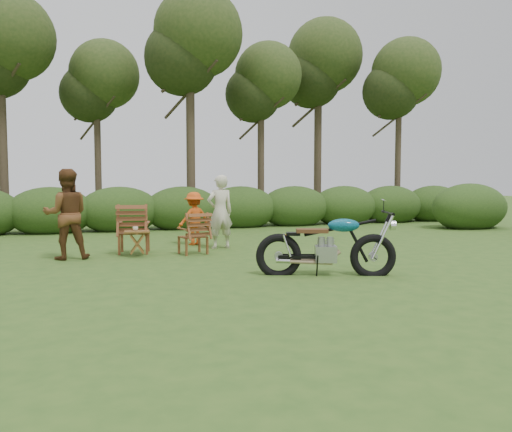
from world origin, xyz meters
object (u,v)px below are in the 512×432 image
object	(u,v)px
adult_a	(220,248)
side_table	(137,244)
adult_b	(67,259)
child	(194,245)
lawn_chair_right	(193,254)
motorcycle	(325,275)
lawn_chair_left	(134,253)
cup	(135,229)

from	to	relation	value
adult_a	side_table	bearing A→B (deg)	12.71
adult_b	child	world-z (taller)	adult_b
lawn_chair_right	child	world-z (taller)	child
lawn_chair_right	adult_a	xyz separation A→B (m)	(0.79, 0.67, 0.00)
adult_b	motorcycle	bearing A→B (deg)	139.03
lawn_chair_right	adult_a	bearing A→B (deg)	-151.30
adult_a	adult_b	bearing A→B (deg)	3.53
lawn_chair_left	adult_a	bearing A→B (deg)	-164.94
motorcycle	cup	distance (m)	4.19
lawn_chair_right	lawn_chair_left	size ratio (longest dim) A/B	0.84
motorcycle	adult_a	bearing A→B (deg)	123.14
motorcycle	child	world-z (taller)	child
adult_b	side_table	bearing A→B (deg)	172.66
motorcycle	lawn_chair_right	bearing A→B (deg)	138.24
side_table	adult_a	distance (m)	2.07
lawn_chair_right	adult_b	bearing A→B (deg)	-14.65
lawn_chair_left	side_table	world-z (taller)	side_table
lawn_chair_right	side_table	bearing A→B (deg)	-12.58
side_table	cup	bearing A→B (deg)	-167.31
side_table	child	bearing A→B (deg)	44.08
motorcycle	child	bearing A→B (deg)	126.20
child	lawn_chair_left	bearing A→B (deg)	13.13
motorcycle	cup	size ratio (longest dim) A/B	19.72
motorcycle	adult_a	world-z (taller)	adult_a
side_table	child	size ratio (longest dim) A/B	0.42
child	motorcycle	bearing A→B (deg)	85.72
motorcycle	lawn_chair_left	distance (m)	4.55
lawn_chair_right	child	size ratio (longest dim) A/B	0.68
lawn_chair_left	adult_b	distance (m)	1.41
motorcycle	adult_b	size ratio (longest dim) A/B	1.21
adult_a	cup	bearing A→B (deg)	12.63
lawn_chair_right	lawn_chair_left	world-z (taller)	lawn_chair_left
cup	child	xyz separation A→B (m)	(1.56, 1.48, -0.58)
side_table	adult_a	world-z (taller)	adult_a
adult_a	lawn_chair_right	bearing A→B (deg)	34.68
cup	lawn_chair_left	bearing A→B (deg)	87.31
side_table	child	world-z (taller)	child
adult_a	child	bearing A→B (deg)	-68.40
side_table	cup	world-z (taller)	cup
lawn_chair_right	lawn_chair_left	bearing A→B (deg)	-36.47
motorcycle	child	size ratio (longest dim) A/B	1.69
adult_b	adult_a	bearing A→B (deg)	-173.35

